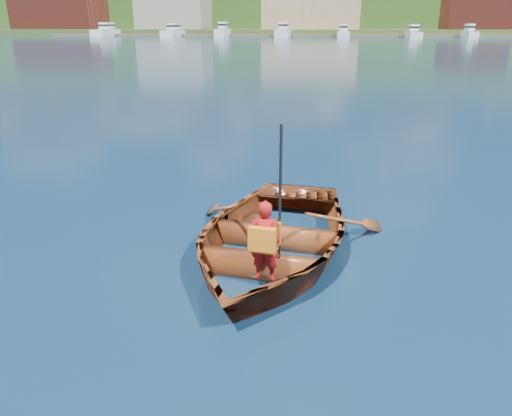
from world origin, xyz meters
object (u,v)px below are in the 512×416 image
(rowboat, at_px, (270,236))
(dock, at_px, (315,36))
(child_paddler, at_px, (265,240))
(marina_yachts, at_px, (317,32))

(rowboat, distance_m, dock, 147.39)
(child_paddler, distance_m, dock, 148.30)
(rowboat, xyz_separation_m, marina_yachts, (-2.56, 142.67, 1.10))
(rowboat, distance_m, child_paddler, 0.98)
(rowboat, bearing_deg, dock, 91.21)
(rowboat, relative_size, dock, 0.03)
(rowboat, height_order, marina_yachts, marina_yachts)
(dock, distance_m, marina_yachts, 4.82)
(dock, relative_size, marina_yachts, 1.13)
(dock, bearing_deg, rowboat, -88.79)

